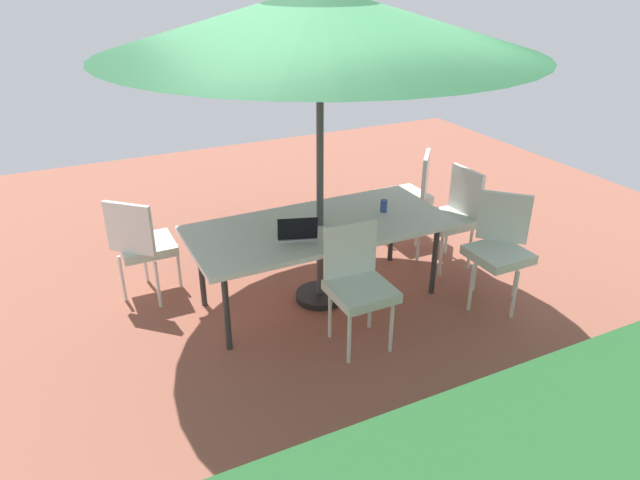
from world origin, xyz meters
The scene contains 10 objects.
ground_plane centered at (0.00, 0.00, -0.01)m, with size 10.00×10.00×0.02m, color #935442.
dining_table centered at (0.00, 0.00, 0.69)m, with size 2.25×1.02×0.74m.
patio_umbrella centered at (0.00, 0.00, 2.38)m, with size 3.33×3.33×2.62m.
chair_northwest centered at (-1.39, 0.70, 0.55)m, with size 0.59×0.59×0.98m.
chair_north centered at (0.01, 0.69, 0.55)m, with size 0.46×0.47×0.98m.
chair_southwest centered at (-1.42, -0.71, 0.55)m, with size 0.59×0.58×0.98m.
chair_southeast centered at (1.38, -0.71, 0.55)m, with size 0.59×0.59×0.98m.
chair_west centered at (-1.46, -0.04, 0.55)m, with size 0.47×0.46×0.98m.
laptop centered at (0.29, 0.16, 0.79)m, with size 0.38×0.33×0.21m.
cup centered at (-0.64, 0.00, 0.80)m, with size 0.06×0.06×0.11m, color #334C99.
Camera 1 is at (1.96, 4.03, 2.77)m, focal length 32.30 mm.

